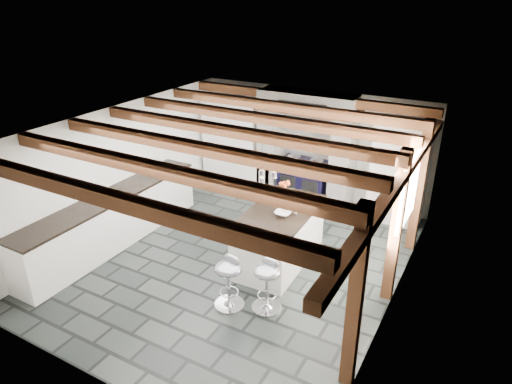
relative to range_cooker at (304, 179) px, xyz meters
The scene contains 6 objects.
ground 2.72m from the range_cooker, 90.00° to the right, with size 6.00×6.00×0.00m, color black.
room_shell 1.52m from the range_cooker, 115.80° to the right, with size 6.00×6.03×6.00m.
range_cooker is the anchor object (origin of this frame).
kitchen_island 2.46m from the range_cooker, 75.95° to the right, with size 1.02×1.88×1.22m.
bar_stool_near 3.71m from the range_cooker, 74.36° to the right, with size 0.43×0.43×0.79m.
bar_stool_far 3.81m from the range_cooker, 82.38° to the right, with size 0.46×0.46×0.80m.
Camera 1 is at (3.41, -5.55, 4.20)m, focal length 32.00 mm.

